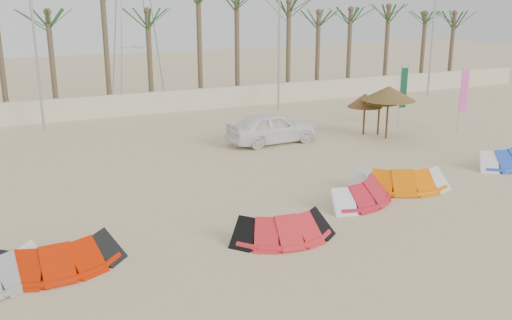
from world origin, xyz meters
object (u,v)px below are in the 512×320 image
parasol_left (365,100)px  car (272,128)px  parasol_right (380,96)px  kite_orange (394,176)px  parasol_mid (389,93)px  kite_blue (503,155)px  kite_red_mid (279,224)px  kite_red_right (357,188)px  kite_red_left (53,252)px

parasol_left → car: size_ratio=0.48×
parasol_left → parasol_right: 0.77m
parasol_right → kite_orange: bearing=-122.3°
parasol_mid → parasol_right: 0.83m
kite_blue → parasol_mid: 6.36m
kite_red_mid → kite_red_right: bearing=24.3°
kite_orange → kite_blue: size_ratio=1.20×
kite_red_right → kite_orange: same height
kite_blue → parasol_left: (-2.14, 7.04, 1.36)m
kite_red_left → car: bearing=40.3°
parasol_mid → car: 6.06m
kite_red_mid → car: bearing=64.8°
kite_red_left → parasol_left: size_ratio=1.67×
kite_blue → parasol_left: 7.48m
kite_red_left → kite_blue: size_ratio=1.07×
parasol_right → car: 5.91m
kite_red_mid → parasol_mid: bearing=39.6°
parasol_mid → kite_blue: bearing=-74.8°
kite_blue → parasol_right: size_ratio=1.42×
kite_red_right → kite_blue: same height
kite_red_mid → parasol_mid: 13.66m
kite_red_mid → kite_blue: (12.02, 2.76, 0.00)m
kite_blue → parasol_left: bearing=106.9°
parasol_mid → parasol_right: (0.07, 0.77, -0.29)m
parasol_right → car: bearing=172.3°
kite_red_left → kite_red_right: bearing=5.6°
kite_red_mid → parasol_right: (10.50, 9.40, 1.58)m
kite_red_left → parasol_right: bearing=27.1°
kite_red_left → kite_red_mid: size_ratio=1.11×
kite_red_mid → kite_red_right: 4.37m
kite_red_mid → kite_orange: 6.44m
kite_red_left → kite_blue: same height
kite_red_right → parasol_left: size_ratio=1.77×
kite_red_left → parasol_mid: 18.56m
kite_red_mid → parasol_right: 14.18m
car → kite_red_left: bearing=127.0°
kite_red_mid → parasol_left: (9.88, 9.79, 1.36)m
kite_orange → car: 7.98m
kite_orange → parasol_left: 8.54m
kite_red_left → parasol_right: parasol_right is taller
kite_red_mid → parasol_left: bearing=44.7°
kite_red_right → car: car is taller
parasol_mid → car: parasol_mid is taller
kite_blue → parasol_left: parasol_left is taller
kite_orange → kite_blue: (6.01, 0.46, -0.00)m
parasol_left → kite_red_mid: bearing=-135.3°
parasol_left → parasol_mid: bearing=-64.8°
parasol_left → parasol_mid: parasol_mid is taller
kite_red_right → car: bearing=84.6°
kite_red_left → parasol_left: 18.56m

